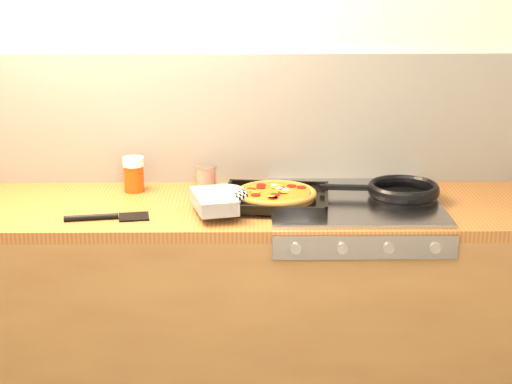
{
  "coord_description": "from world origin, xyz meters",
  "views": [
    {
      "loc": [
        0.07,
        -1.57,
        1.75
      ],
      "look_at": [
        0.1,
        1.08,
        0.95
      ],
      "focal_mm": 55.0,
      "sensor_mm": 36.0,
      "label": 1
    }
  ],
  "objects_px": {
    "pizza_on_tray": "(259,196)",
    "frying_pan": "(402,191)",
    "juice_glass": "(134,174)",
    "tomato_can": "(207,180)"
  },
  "relations": [
    {
      "from": "pizza_on_tray",
      "to": "frying_pan",
      "type": "distance_m",
      "value": 0.52
    },
    {
      "from": "frying_pan",
      "to": "juice_glass",
      "type": "distance_m",
      "value": 0.99
    },
    {
      "from": "tomato_can",
      "to": "juice_glass",
      "type": "relative_size",
      "value": 0.79
    },
    {
      "from": "frying_pan",
      "to": "tomato_can",
      "type": "relative_size",
      "value": 4.25
    },
    {
      "from": "frying_pan",
      "to": "juice_glass",
      "type": "relative_size",
      "value": 3.34
    },
    {
      "from": "pizza_on_tray",
      "to": "juice_glass",
      "type": "xyz_separation_m",
      "value": [
        -0.47,
        0.2,
        0.03
      ]
    },
    {
      "from": "pizza_on_tray",
      "to": "juice_glass",
      "type": "relative_size",
      "value": 3.83
    },
    {
      "from": "pizza_on_tray",
      "to": "tomato_can",
      "type": "distance_m",
      "value": 0.26
    },
    {
      "from": "tomato_can",
      "to": "pizza_on_tray",
      "type": "bearing_deg",
      "value": -42.71
    },
    {
      "from": "pizza_on_tray",
      "to": "tomato_can",
      "type": "xyz_separation_m",
      "value": [
        -0.19,
        0.18,
        0.01
      ]
    }
  ]
}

